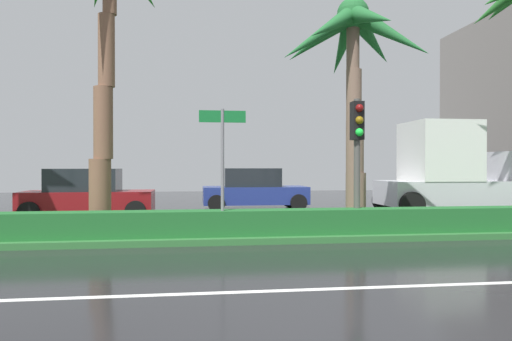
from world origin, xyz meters
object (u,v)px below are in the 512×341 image
at_px(palm_tree_centre, 354,49).
at_px(car_in_traffic_leading, 87,195).
at_px(traffic_signal_median_right, 357,140).
at_px(box_truck_lead, 463,173).
at_px(street_name_sign, 222,154).
at_px(car_in_traffic_second, 254,190).

height_order(palm_tree_centre, car_in_traffic_leading, palm_tree_centre).
height_order(traffic_signal_median_right, box_truck_lead, traffic_signal_median_right).
distance_m(street_name_sign, car_in_traffic_leading, 7.15).
relative_size(traffic_signal_median_right, car_in_traffic_leading, 0.78).
relative_size(traffic_signal_median_right, box_truck_lead, 0.52).
bearing_deg(street_name_sign, traffic_signal_median_right, 4.78).
xyz_separation_m(car_in_traffic_second, box_truck_lead, (7.58, -2.93, 0.72)).
height_order(car_in_traffic_second, box_truck_lead, box_truck_lead).
relative_size(palm_tree_centre, car_in_traffic_leading, 1.49).
distance_m(traffic_signal_median_right, car_in_traffic_leading, 9.46).
bearing_deg(palm_tree_centre, car_in_traffic_second, 106.68).
distance_m(palm_tree_centre, car_in_traffic_second, 8.17).
bearing_deg(box_truck_lead, street_name_sign, -149.62).
relative_size(traffic_signal_median_right, car_in_traffic_second, 0.78).
bearing_deg(box_truck_lead, traffic_signal_median_right, -138.99).
xyz_separation_m(palm_tree_centre, street_name_sign, (-3.85, -1.80, -3.04)).
bearing_deg(car_in_traffic_second, palm_tree_centre, -73.32).
height_order(street_name_sign, car_in_traffic_leading, street_name_sign).
distance_m(street_name_sign, car_in_traffic_second, 8.75).
bearing_deg(street_name_sign, car_in_traffic_leading, 127.02).
distance_m(palm_tree_centre, street_name_sign, 5.22).
bearing_deg(palm_tree_centre, street_name_sign, -154.97).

